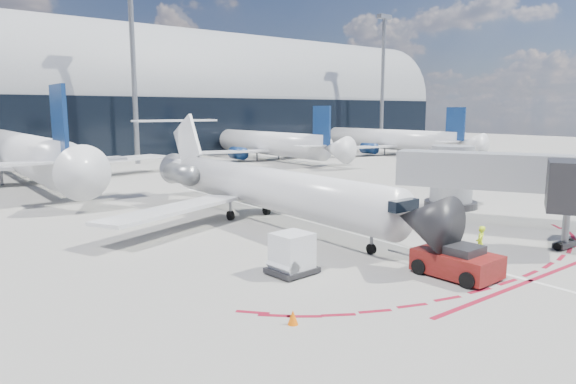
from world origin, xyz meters
TOP-DOWN VIEW (x-y plane):
  - ground at (0.00, 0.00)m, footprint 260.00×260.00m
  - apron_centerline at (0.00, 2.00)m, footprint 0.25×40.00m
  - apron_stop_bar at (0.00, -11.50)m, footprint 14.00×0.25m
  - terminal_building at (0.00, 64.97)m, footprint 150.00×24.15m
  - jet_bridge at (9.79, -3.01)m, footprint 10.03×15.20m
  - light_mast_centre at (5.00, 48.00)m, footprint 0.70×0.70m
  - light_mast_east at (55.00, 48.00)m, footprint 0.70×0.70m
  - regional_jet at (-2.51, 6.23)m, footprint 23.29×28.72m
  - pushback_tug at (-2.05, -9.11)m, footprint 2.59×5.78m
  - ramp_worker at (1.06, -8.29)m, footprint 0.76×0.63m
  - uld_container at (-7.83, -4.29)m, footprint 2.20×1.92m
  - safety_cone_left at (-11.28, -8.81)m, footprint 0.38×0.38m
  - bg_airliner_1 at (-11.43, 37.03)m, footprint 36.75×38.92m
  - bg_airliner_2 at (22.79, 42.19)m, footprint 31.04×32.86m
  - bg_airliner_3 at (45.41, 37.38)m, footprint 30.63×32.44m

SIDE VIEW (x-z plane):
  - ground at x=0.00m, z-range 0.00..0.00m
  - apron_centerline at x=0.00m, z-range 0.00..0.01m
  - apron_stop_bar at x=0.00m, z-range 0.00..0.01m
  - safety_cone_left at x=-11.28m, z-range 0.00..0.53m
  - pushback_tug at x=-2.05m, z-range -0.09..1.40m
  - ramp_worker at x=1.06m, z-range 0.00..1.76m
  - uld_container at x=-7.83m, z-range -0.01..1.92m
  - regional_jet at x=-2.51m, z-range -1.19..6.00m
  - jet_bridge at x=9.79m, z-range 0.56..5.46m
  - bg_airliner_3 at x=45.41m, z-range 0.00..9.91m
  - bg_airliner_2 at x=22.79m, z-range 0.00..10.04m
  - bg_airliner_1 at x=-11.43m, z-range 0.00..11.89m
  - terminal_building at x=0.00m, z-range -3.48..20.52m
  - light_mast_centre at x=5.00m, z-range 0.00..25.00m
  - light_mast_east at x=55.00m, z-range 0.00..25.00m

